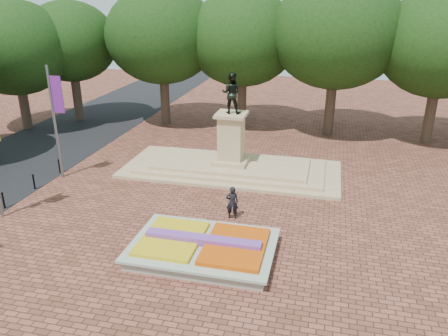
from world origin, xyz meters
name	(u,v)px	position (x,y,z in m)	size (l,w,h in m)	color
ground	(195,230)	(0.00, 0.00, 0.00)	(90.00, 90.00, 0.00)	brown
asphalt_street	(3,167)	(-15.00, 5.00, 0.01)	(9.00, 90.00, 0.02)	black
flower_bed	(204,247)	(1.03, -2.00, 0.38)	(6.30, 4.30, 0.91)	gray
monument	(231,158)	(0.00, 8.00, 0.88)	(14.00, 6.00, 6.40)	tan
tree_row_back	(288,50)	(2.33, 18.00, 6.67)	(44.80, 8.80, 10.43)	#3B2C20
pedestrian	(232,202)	(1.49, 1.67, 0.89)	(0.65, 0.42, 1.77)	black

